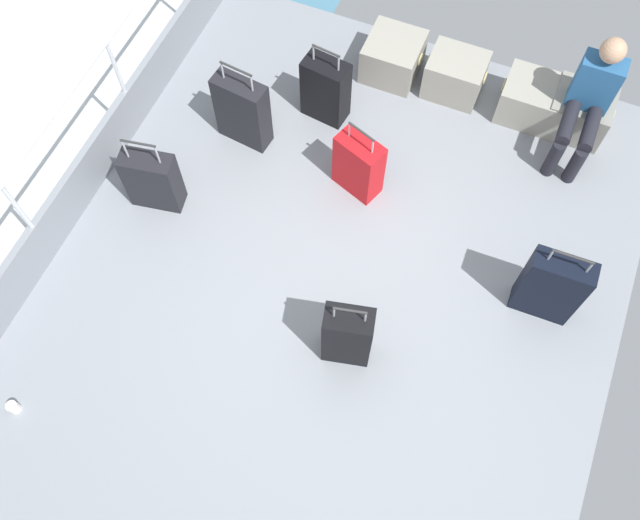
{
  "coord_description": "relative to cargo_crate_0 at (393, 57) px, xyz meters",
  "views": [
    {
      "loc": [
        0.77,
        -2.18,
        4.92
      ],
      "look_at": [
        -0.11,
        -0.04,
        0.25
      ],
      "focal_mm": 38.55,
      "sensor_mm": 36.0,
      "label": 1
    }
  ],
  "objects": [
    {
      "name": "suitcase_5",
      "position": [
        1.85,
        -1.78,
        0.17
      ],
      "size": [
        0.45,
        0.2,
        0.86
      ],
      "color": "black",
      "rests_on": "ground_plane"
    },
    {
      "name": "railing_port",
      "position": [
        -1.87,
        -2.13,
        0.59
      ],
      "size": [
        0.04,
        4.2,
        1.02
      ],
      "color": "silver",
      "rests_on": "ground_plane"
    },
    {
      "name": "suitcase_0",
      "position": [
        0.61,
        -2.68,
        0.14
      ],
      "size": [
        0.38,
        0.28,
        0.81
      ],
      "color": "black",
      "rests_on": "ground_plane"
    },
    {
      "name": "gunwale_port",
      "position": [
        -1.87,
        -2.13,
        0.04
      ],
      "size": [
        0.06,
        5.2,
        0.45
      ],
      "primitive_type": "cube",
      "color": "gray",
      "rests_on": "ground_plane"
    },
    {
      "name": "cargo_crate_3",
      "position": [
        1.69,
        0.02,
        0.0
      ],
      "size": [
        0.53,
        0.44,
        0.39
      ],
      "color": "gray",
      "rests_on": "ground_plane"
    },
    {
      "name": "paper_cup",
      "position": [
        -1.43,
        -4.01,
        -0.14
      ],
      "size": [
        0.08,
        0.08,
        0.1
      ],
      "primitive_type": "cylinder",
      "color": "white",
      "rests_on": "ground_plane"
    },
    {
      "name": "cargo_crate_0",
      "position": [
        0.0,
        0.0,
        0.0
      ],
      "size": [
        0.52,
        0.49,
        0.38
      ],
      "color": "gray",
      "rests_on": "ground_plane"
    },
    {
      "name": "passenger_seated",
      "position": [
        1.69,
        -0.16,
        0.38
      ],
      "size": [
        0.34,
        0.66,
        1.09
      ],
      "color": "#26598C",
      "rests_on": "ground_plane"
    },
    {
      "name": "suitcase_2",
      "position": [
        -1.31,
        -2.04,
        0.1
      ],
      "size": [
        0.45,
        0.27,
        0.8
      ],
      "color": "black",
      "rests_on": "ground_plane"
    },
    {
      "name": "cargo_crate_1",
      "position": [
        0.58,
        0.01,
        0.0
      ],
      "size": [
        0.53,
        0.41,
        0.39
      ],
      "color": "gray",
      "rests_on": "ground_plane"
    },
    {
      "name": "cargo_crate_2",
      "position": [
        1.32,
        0.01,
        -0.01
      ],
      "size": [
        0.64,
        0.44,
        0.37
      ],
      "color": "gray",
      "rests_on": "ground_plane"
    },
    {
      "name": "suitcase_3",
      "position": [
        0.16,
        -1.28,
        0.1
      ],
      "size": [
        0.44,
        0.33,
        0.75
      ],
      "color": "red",
      "rests_on": "ground_plane"
    },
    {
      "name": "suitcase_1",
      "position": [
        -0.93,
        -1.17,
        0.15
      ],
      "size": [
        0.47,
        0.24,
        0.86
      ],
      "color": "black",
      "rests_on": "ground_plane"
    },
    {
      "name": "ground_plane",
      "position": [
        0.3,
        -2.13,
        -0.22
      ],
      "size": [
        4.4,
        5.2,
        0.06
      ],
      "primitive_type": "cube",
      "color": "gray"
    },
    {
      "name": "suitcase_4",
      "position": [
        -0.38,
        -0.68,
        0.12
      ],
      "size": [
        0.41,
        0.27,
        0.78
      ],
      "color": "black",
      "rests_on": "ground_plane"
    }
  ]
}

